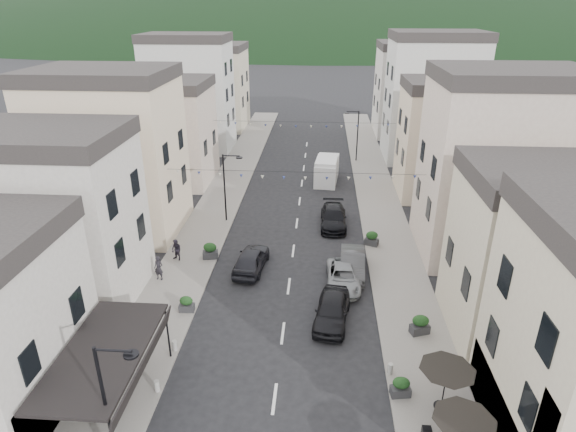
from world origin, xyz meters
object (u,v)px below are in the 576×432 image
parked_car_d (333,217)px  parked_car_e (251,259)px  parked_car_c (343,277)px  parked_car_b (352,264)px  pedestrian_b (176,250)px  delivery_van (327,170)px  pedestrian_a (159,268)px  parked_car_a (332,310)px

parked_car_d → parked_car_e: (-5.90, -7.74, 0.04)m
parked_car_c → parked_car_e: (-6.40, 1.67, 0.15)m
parked_car_b → pedestrian_b: 12.68m
parked_car_d → pedestrian_b: 13.42m
parked_car_c → delivery_van: bearing=92.4°
parked_car_b → parked_car_e: (-7.09, 0.05, 0.03)m
parked_car_c → pedestrian_a: bearing=-179.2°
parked_car_a → pedestrian_b: pedestrian_b is taller
parked_car_d → delivery_van: size_ratio=0.93×
parked_car_a → pedestrian_b: (-11.16, 6.47, 0.13)m
parked_car_a → pedestrian_a: 12.19m
delivery_van → pedestrian_a: bearing=-113.5°
parked_car_c → parked_car_d: (-0.49, 9.41, 0.11)m
delivery_van → pedestrian_a: delivery_van is taller
parked_car_e → pedestrian_a: (-6.00, -1.95, 0.18)m
parked_car_a → pedestrian_b: bearing=157.6°
parked_car_b → pedestrian_b: bearing=179.1°
parked_car_d → pedestrian_a: (-11.90, -9.69, 0.22)m
parked_car_c → delivery_van: (-1.03, 20.47, 0.63)m
parked_car_b → parked_car_d: parked_car_b is taller
parked_car_d → pedestrian_b: bearing=-148.8°
parked_car_a → parked_car_d: (0.30, 13.45, -0.04)m
parked_car_a → parked_car_e: size_ratio=0.99×
parked_car_b → parked_car_e: parked_car_e is taller
parked_car_a → pedestrian_b: size_ratio=2.89×
parked_car_b → delivery_van: size_ratio=0.83×
parked_car_c → pedestrian_a: size_ratio=2.72×
parked_car_b → parked_car_c: size_ratio=1.00×
parked_car_d → delivery_van: 11.08m
parked_car_a → pedestrian_a: bearing=169.8°
delivery_van → pedestrian_b: size_ratio=3.49×
parked_car_c → parked_car_d: size_ratio=0.90×
parked_car_d → parked_car_e: bearing=-127.4°
parked_car_c → parked_car_e: parked_car_e is taller
pedestrian_a → parked_car_e: bearing=28.3°
parked_car_d → parked_car_a: bearing=-91.4°
parked_car_a → delivery_van: bearing=98.3°
parked_car_d → pedestrian_a: 15.35m
parked_car_d → delivery_van: (-0.54, 11.05, 0.53)m
pedestrian_b → parked_car_d: bearing=58.4°
pedestrian_b → pedestrian_a: bearing=-72.1°
parked_car_b → pedestrian_a: pedestrian_a is taller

